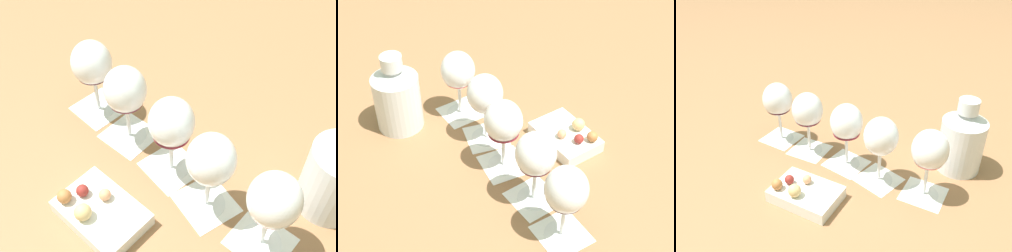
# 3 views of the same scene
# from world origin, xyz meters

# --- Properties ---
(ground_plane) EXTENTS (8.00, 8.00, 0.00)m
(ground_plane) POSITION_xyz_m (0.00, 0.00, 0.00)
(ground_plane) COLOR #936642
(tasting_card_0) EXTENTS (0.14, 0.14, 0.00)m
(tasting_card_0) POSITION_xyz_m (-0.17, -0.15, 0.00)
(tasting_card_0) COLOR white
(tasting_card_0) RESTS_ON ground_plane
(tasting_card_1) EXTENTS (0.13, 0.13, 0.00)m
(tasting_card_1) POSITION_xyz_m (-0.09, -0.06, 0.00)
(tasting_card_1) COLOR white
(tasting_card_1) RESTS_ON ground_plane
(tasting_card_2) EXTENTS (0.14, 0.14, 0.00)m
(tasting_card_2) POSITION_xyz_m (0.00, -0.01, 0.00)
(tasting_card_2) COLOR white
(tasting_card_2) RESTS_ON ground_plane
(tasting_card_3) EXTENTS (0.14, 0.14, 0.00)m
(tasting_card_3) POSITION_xyz_m (0.09, 0.08, 0.00)
(tasting_card_3) COLOR white
(tasting_card_3) RESTS_ON ground_plane
(tasting_card_4) EXTENTS (0.14, 0.14, 0.00)m
(tasting_card_4) POSITION_xyz_m (0.18, 0.14, 0.00)
(tasting_card_4) COLOR white
(tasting_card_4) RESTS_ON ground_plane
(wine_glass_0) EXTENTS (0.08, 0.08, 0.18)m
(wine_glass_0) POSITION_xyz_m (-0.17, -0.15, 0.12)
(wine_glass_0) COLOR white
(wine_glass_0) RESTS_ON tasting_card_0
(wine_glass_1) EXTENTS (0.08, 0.08, 0.18)m
(wine_glass_1) POSITION_xyz_m (-0.09, -0.06, 0.12)
(wine_glass_1) COLOR white
(wine_glass_1) RESTS_ON tasting_card_1
(wine_glass_2) EXTENTS (0.08, 0.08, 0.18)m
(wine_glass_2) POSITION_xyz_m (0.00, -0.01, 0.12)
(wine_glass_2) COLOR white
(wine_glass_2) RESTS_ON tasting_card_2
(wine_glass_3) EXTENTS (0.08, 0.08, 0.18)m
(wine_glass_3) POSITION_xyz_m (0.09, 0.08, 0.12)
(wine_glass_3) COLOR white
(wine_glass_3) RESTS_ON tasting_card_3
(wine_glass_4) EXTENTS (0.08, 0.08, 0.18)m
(wine_glass_4) POSITION_xyz_m (0.18, 0.14, 0.12)
(wine_glass_4) COLOR white
(wine_glass_4) RESTS_ON tasting_card_4
(ceramic_vase) EXTENTS (0.11, 0.11, 0.20)m
(ceramic_vase) POSITION_xyz_m (-0.10, -0.29, 0.09)
(ceramic_vase) COLOR silver
(ceramic_vase) RESTS_ON ground_plane
(snack_dish) EXTENTS (0.19, 0.19, 0.06)m
(snack_dish) POSITION_xyz_m (-0.10, 0.13, 0.02)
(snack_dish) COLOR white
(snack_dish) RESTS_ON ground_plane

